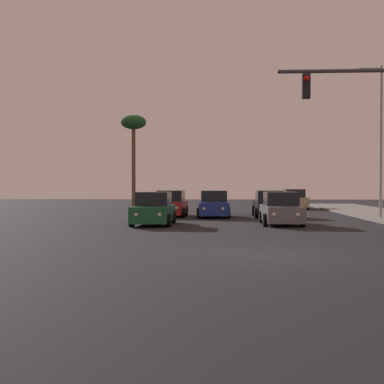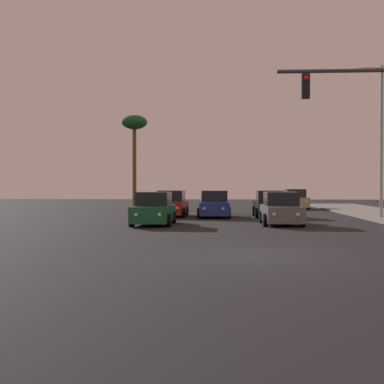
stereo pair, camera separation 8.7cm
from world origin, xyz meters
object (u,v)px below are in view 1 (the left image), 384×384
at_px(car_red, 171,205).
at_px(street_lamp, 379,133).
at_px(car_tan, 294,200).
at_px(palm_tree_far, 134,127).
at_px(car_green, 154,210).
at_px(car_blue, 214,205).
at_px(car_grey, 281,210).
at_px(car_black, 269,205).

distance_m(car_red, street_lamp, 13.50).
relative_size(car_tan, palm_tree_far, 0.50).
distance_m(car_red, car_green, 7.31).
relative_size(car_blue, car_green, 1.00).
distance_m(car_red, palm_tree_far, 17.31).
bearing_deg(car_grey, street_lamp, -144.51).
height_order(car_red, palm_tree_far, palm_tree_far).
bearing_deg(street_lamp, car_black, 162.64).
xyz_separation_m(car_grey, car_green, (-6.52, -0.48, 0.00)).
bearing_deg(palm_tree_far, car_green, -77.99).
bearing_deg(car_blue, car_grey, 118.40).
relative_size(car_black, car_green, 1.00).
height_order(car_grey, car_green, same).
distance_m(car_green, palm_tree_far, 23.94).
height_order(car_grey, car_red, same).
relative_size(car_grey, car_tan, 1.00).
distance_m(car_green, street_lamp, 14.51).
xyz_separation_m(street_lamp, palm_tree_far, (-17.59, 17.23, 2.32)).
relative_size(car_black, street_lamp, 0.48).
relative_size(car_red, car_black, 1.00).
xyz_separation_m(car_red, palm_tree_far, (-4.97, 15.18, 6.68)).
xyz_separation_m(car_green, street_lamp, (12.80, 5.25, 4.36)).
height_order(car_blue, palm_tree_far, palm_tree_far).
relative_size(car_blue, car_tan, 1.00).
relative_size(car_tan, car_green, 1.00).
distance_m(car_black, palm_tree_far, 20.13).
distance_m(car_grey, palm_tree_far, 25.63).
height_order(car_grey, car_tan, same).
bearing_deg(car_blue, street_lamp, 170.50).
bearing_deg(car_grey, car_green, 2.46).
bearing_deg(car_tan, car_red, 49.60).
bearing_deg(street_lamp, car_grey, -142.77).
height_order(car_tan, palm_tree_far, palm_tree_far).
bearing_deg(car_green, car_black, -130.97).
bearing_deg(palm_tree_far, car_blue, -63.88).
distance_m(car_tan, street_lamp, 14.73).
height_order(car_tan, car_green, same).
bearing_deg(palm_tree_far, car_red, -71.87).
relative_size(car_grey, street_lamp, 0.48).
xyz_separation_m(car_grey, street_lamp, (6.29, 4.78, 4.36)).
xyz_separation_m(car_red, car_tan, (9.48, 11.66, 0.00)).
bearing_deg(car_grey, car_black, -91.69).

